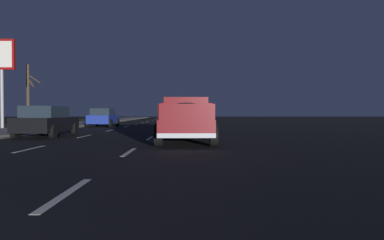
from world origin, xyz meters
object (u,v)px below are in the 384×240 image
at_px(sedan_black, 47,121).
at_px(gas_price_sign, 2,62).
at_px(sedan_blue, 103,117).
at_px(sedan_green, 187,120).
at_px(bare_tree_far, 28,94).
at_px(pickup_truck, 186,119).

bearing_deg(sedan_black, gas_price_sign, 37.61).
relative_size(sedan_blue, sedan_black, 0.99).
bearing_deg(sedan_blue, sedan_green, -142.71).
relative_size(sedan_black, gas_price_sign, 0.69).
xyz_separation_m(sedan_green, sedan_black, (-3.49, 7.05, 0.00)).
distance_m(gas_price_sign, bare_tree_far, 7.89).
height_order(sedan_blue, sedan_green, same).
bearing_deg(gas_price_sign, sedan_blue, -53.06).
relative_size(sedan_black, bare_tree_far, 0.79).
distance_m(sedan_green, bare_tree_far, 19.28).
distance_m(sedan_blue, gas_price_sign, 8.78).
relative_size(sedan_green, sedan_black, 0.99).
height_order(pickup_truck, sedan_blue, pickup_truck).
bearing_deg(sedan_green, pickup_truck, 179.92).
xyz_separation_m(pickup_truck, sedan_black, (3.44, 7.04, -0.20)).
distance_m(sedan_blue, bare_tree_far, 8.35).
relative_size(sedan_green, gas_price_sign, 0.68).
xyz_separation_m(sedan_blue, sedan_black, (-12.91, -0.12, 0.00)).
xyz_separation_m(sedan_black, gas_price_sign, (8.23, 6.34, 4.06)).
height_order(gas_price_sign, bare_tree_far, gas_price_sign).
bearing_deg(bare_tree_far, gas_price_sign, -169.92).
distance_m(sedan_black, bare_tree_far, 17.66).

